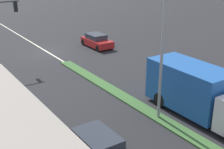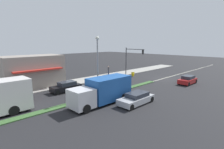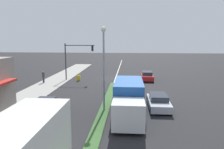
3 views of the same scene
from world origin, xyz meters
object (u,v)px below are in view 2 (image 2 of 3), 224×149
Objects in this scene: street_lamp at (98,59)px; delivery_truck at (103,90)px; traffic_signal_main at (131,57)px; hatchback_red at (188,80)px; warning_aframe_sign at (133,74)px; suv_black at (66,87)px; sedan_silver at (136,99)px; pedestrian at (109,70)px; sedan_maroon at (8,98)px.

street_lamp is 0.98× the size of delivery_truck.
hatchback_red is at bearing -174.49° from traffic_signal_main.
warning_aframe_sign is 15.45m from suv_black.
sedan_silver is (-0.00, 13.72, -0.02)m from hatchback_red.
hatchback_red is (-2.80, -16.11, -0.82)m from delivery_truck.
street_lamp is at bearing 131.72° from pedestrian.
suv_black is (5.00, 1.60, -4.12)m from street_lamp.
delivery_truck reaches higher than suv_black.
traffic_signal_main is 17.16m from sedan_silver.
suv_black reaches higher than sedan_silver.
sedan_silver is (-2.80, -2.39, -0.85)m from delivery_truck.
sedan_silver is at bearing 131.33° from traffic_signal_main.
hatchback_red is 0.85× the size of sedan_silver.
sedan_maroon is at bearing 46.97° from delivery_truck.
pedestrian is at bearing 33.23° from traffic_signal_main.
sedan_silver is at bearing -139.54° from delivery_truck.
hatchback_red is 25.84m from sedan_maroon.
traffic_signal_main is at bearing -66.34° from street_lamp.
street_lamp is 1.64× the size of sedan_silver.
sedan_maroon is (10.00, 10.10, 0.01)m from sedan_silver.
warning_aframe_sign is (-0.57, 0.14, -3.47)m from traffic_signal_main.
delivery_truck is 3.78m from sedan_silver.
sedan_maroon is (10.00, 23.82, -0.01)m from hatchback_red.
sedan_maroon is at bearing 92.83° from traffic_signal_main.
street_lamp is at bearing 111.88° from warning_aframe_sign.
warning_aframe_sign is at bearing -87.93° from suv_black.
delivery_truck is 7.27m from suv_black.
suv_black is at bearing 92.07° from warning_aframe_sign.
warning_aframe_sign is 0.11× the size of delivery_truck.
sedan_maroon reaches higher than warning_aframe_sign.
suv_black is at bearing 4.31° from delivery_truck.
warning_aframe_sign is (5.56, -13.84, -4.35)m from street_lamp.
hatchback_red is 19.42m from suv_black.
warning_aframe_sign is (-4.57, -2.48, -0.61)m from pedestrian.
suv_black is (-1.12, 15.58, -3.24)m from traffic_signal_main.
delivery_truck is 1.67× the size of sedan_silver.
pedestrian is at bearing -68.42° from suv_black.
sedan_maroon is at bearing 45.29° from sedan_silver.
pedestrian is 0.42× the size of suv_black.
pedestrian reaches higher than warning_aframe_sign.
pedestrian is 20.78m from sedan_maroon.
traffic_signal_main is at bearing 5.51° from hatchback_red.
sedan_silver is 1.08× the size of suv_black.
sedan_maroon is (-5.12, 20.13, -0.40)m from pedestrian.
traffic_signal_main is at bearing -48.67° from sedan_silver.
pedestrian is 0.39× the size of sedan_silver.
sedan_maroon is (-0.56, 22.61, 0.21)m from warning_aframe_sign.
delivery_truck is at bearing 118.97° from traffic_signal_main.
delivery_truck is (-7.76, 14.90, 1.04)m from warning_aframe_sign.
traffic_signal_main is 17.36m from delivery_truck.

